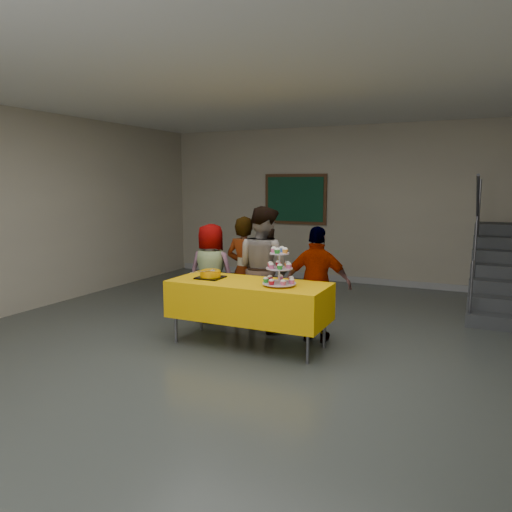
{
  "coord_description": "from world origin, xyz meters",
  "views": [
    {
      "loc": [
        2.28,
        -4.45,
        1.91
      ],
      "look_at": [
        -0.25,
        0.91,
        1.05
      ],
      "focal_mm": 35.0,
      "sensor_mm": 36.0,
      "label": 1
    }
  ],
  "objects": [
    {
      "name": "noticeboard",
      "position": [
        -1.29,
        4.96,
        1.6
      ],
      "size": [
        1.3,
        0.05,
        1.0
      ],
      "color": "#472B16",
      "rests_on": "ground"
    },
    {
      "name": "schoolchild_c",
      "position": [
        -0.39,
        1.44,
        0.81
      ],
      "size": [
        0.96,
        0.86,
        1.62
      ],
      "primitive_type": "imported",
      "rotation": [
        0.0,
        0.0,
        2.77
      ],
      "color": "slate",
      "rests_on": "ground"
    },
    {
      "name": "cupcake_stand",
      "position": [
        0.17,
        0.65,
        0.94
      ],
      "size": [
        0.38,
        0.38,
        0.44
      ],
      "color": "silver",
      "rests_on": "bake_table"
    },
    {
      "name": "schoolchild_a",
      "position": [
        -1.19,
        1.45,
        0.68
      ],
      "size": [
        0.7,
        0.49,
        1.37
      ],
      "primitive_type": "imported",
      "rotation": [
        0.0,
        0.0,
        3.23
      ],
      "color": "slate",
      "rests_on": "ground"
    },
    {
      "name": "bear_cake",
      "position": [
        -0.77,
        0.71,
        0.83
      ],
      "size": [
        0.32,
        0.36,
        0.12
      ],
      "color": "black",
      "rests_on": "bake_table"
    },
    {
      "name": "bake_table",
      "position": [
        -0.25,
        0.71,
        0.56
      ],
      "size": [
        1.88,
        0.78,
        0.77
      ],
      "color": "#595960",
      "rests_on": "ground"
    },
    {
      "name": "schoolchild_b",
      "position": [
        -0.68,
        1.48,
        0.74
      ],
      "size": [
        0.56,
        0.38,
        1.48
      ],
      "primitive_type": "imported",
      "rotation": [
        0.0,
        0.0,
        3.09
      ],
      "color": "slate",
      "rests_on": "ground"
    },
    {
      "name": "schoolchild_d",
      "position": [
        0.43,
        1.21,
        0.7
      ],
      "size": [
        0.85,
        0.42,
        1.41
      ],
      "primitive_type": "imported",
      "rotation": [
        0.0,
        0.0,
        3.23
      ],
      "color": "slate",
      "rests_on": "ground"
    },
    {
      "name": "room_shell",
      "position": [
        0.0,
        0.02,
        2.13
      ],
      "size": [
        10.0,
        10.04,
        3.02
      ],
      "color": "#4C514C",
      "rests_on": "ground"
    }
  ]
}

